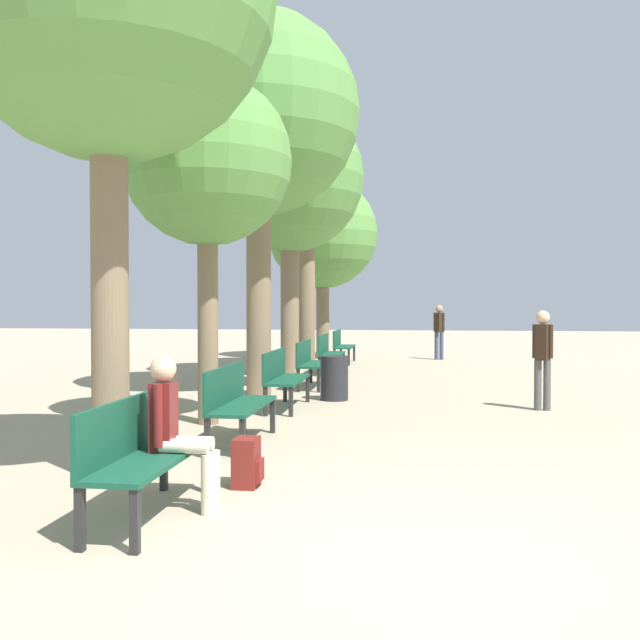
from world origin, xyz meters
name	(u,v)px	position (x,y,z in m)	size (l,w,h in m)	color
ground_plane	(420,555)	(0.00, 0.00, 0.00)	(80.00, 80.00, 0.00)	tan
bench_row_0	(139,448)	(-2.16, 0.54, 0.54)	(0.47, 1.67, 0.92)	#144733
bench_row_1	(235,399)	(-2.16, 3.44, 0.54)	(0.47, 1.67, 0.92)	#144733
bench_row_2	(282,374)	(-2.16, 6.33, 0.54)	(0.47, 1.67, 0.92)	#144733
bench_row_3	(310,360)	(-2.16, 9.23, 0.54)	(0.47, 1.67, 0.92)	#144733
bench_row_4	(328,351)	(-2.16, 12.12, 0.54)	(0.47, 1.67, 0.92)	#144733
bench_row_5	(341,344)	(-2.16, 15.02, 0.54)	(0.47, 1.67, 0.92)	#144733
tree_row_1	(207,163)	(-2.89, 4.78, 3.59)	(2.34, 2.34, 4.79)	#7A664C
tree_row_2	(258,116)	(-2.89, 7.93, 5.04)	(3.67, 3.67, 6.92)	#7A664C
tree_row_3	(290,180)	(-2.89, 11.07, 4.44)	(3.33, 3.33, 6.15)	#7A664C
tree_row_4	(307,201)	(-2.89, 13.55, 4.32)	(2.24, 2.24, 5.58)	#7A664C
tree_row_5	(323,235)	(-2.89, 16.61, 3.74)	(3.31, 3.31, 5.43)	#7A664C
person_seated	(177,427)	(-1.93, 0.74, 0.67)	(0.55, 0.31, 1.25)	beige
backpack	(247,463)	(-1.55, 1.55, 0.22)	(0.25, 0.29, 0.44)	maroon
pedestrian_near	(439,328)	(0.58, 16.64, 0.93)	(0.33, 0.29, 1.62)	#384260
pedestrian_mid	(543,353)	(1.89, 6.71, 0.89)	(0.31, 0.27, 1.56)	#4C4C4C
trash_bin	(334,378)	(-1.45, 7.42, 0.38)	(0.48, 0.48, 0.76)	#232328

